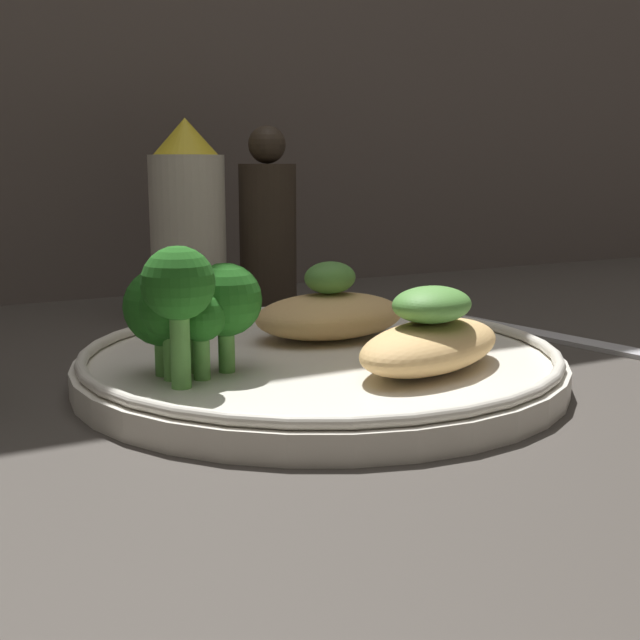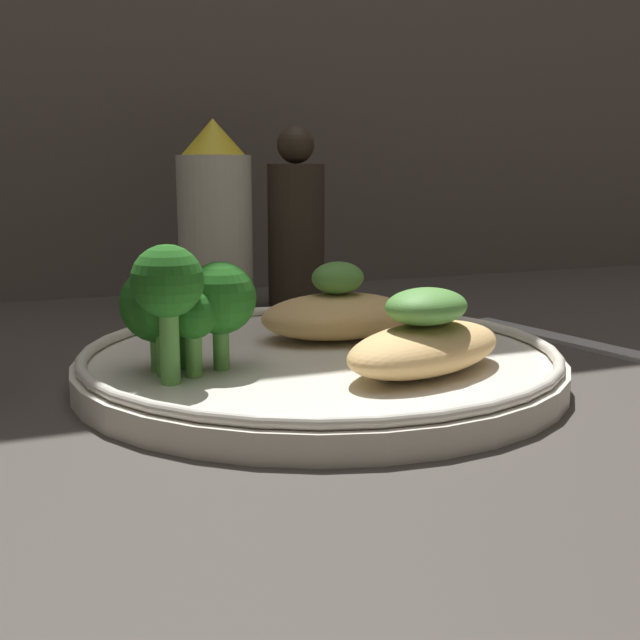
% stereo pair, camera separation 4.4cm
% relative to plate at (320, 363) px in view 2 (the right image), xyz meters
% --- Properties ---
extents(ground_plane, '(1.80, 1.80, 0.01)m').
position_rel_plate_xyz_m(ground_plane, '(0.00, 0.00, -0.01)').
color(ground_plane, '#3D3833').
extents(plate, '(0.27, 0.27, 0.02)m').
position_rel_plate_xyz_m(plate, '(0.00, 0.00, 0.00)').
color(plate, silver).
rests_on(plate, ground_plane).
extents(grilled_meat_front, '(0.12, 0.09, 0.04)m').
position_rel_plate_xyz_m(grilled_meat_front, '(0.03, -0.05, 0.02)').
color(grilled_meat_front, tan).
rests_on(grilled_meat_front, plate).
extents(grilled_meat_middle, '(0.10, 0.06, 0.05)m').
position_rel_plate_xyz_m(grilled_meat_middle, '(0.03, 0.04, 0.02)').
color(grilled_meat_middle, tan).
rests_on(grilled_meat_middle, plate).
extents(broccoli_bunch, '(0.07, 0.07, 0.07)m').
position_rel_plate_xyz_m(broccoli_bunch, '(-0.08, -0.01, 0.04)').
color(broccoli_bunch, '#569942').
rests_on(broccoli_bunch, plate).
extents(sauce_bottle, '(0.06, 0.06, 0.15)m').
position_rel_plate_xyz_m(sauce_bottle, '(-0.00, 0.22, 0.06)').
color(sauce_bottle, silver).
rests_on(sauce_bottle, ground_plane).
extents(pepper_grinder, '(0.05, 0.05, 0.15)m').
position_rel_plate_xyz_m(pepper_grinder, '(0.07, 0.22, 0.06)').
color(pepper_grinder, '#382D23').
rests_on(pepper_grinder, ground_plane).
extents(fork, '(0.05, 0.19, 0.01)m').
position_rel_plate_xyz_m(fork, '(0.19, 0.01, -0.01)').
color(fork, silver).
rests_on(fork, ground_plane).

